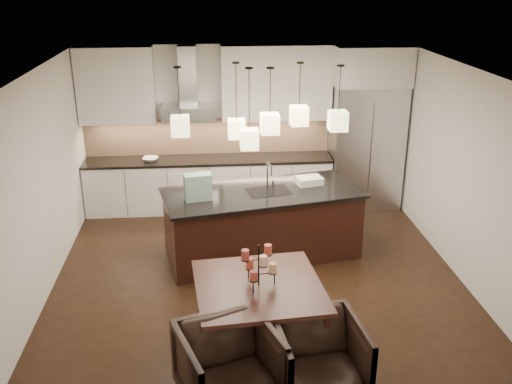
{
  "coord_description": "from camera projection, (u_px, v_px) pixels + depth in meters",
  "views": [
    {
      "loc": [
        -0.62,
        -6.93,
        3.95
      ],
      "look_at": [
        0.0,
        0.2,
        1.15
      ],
      "focal_mm": 40.0,
      "sensor_mm": 36.0,
      "label": 1
    }
  ],
  "objects": [
    {
      "name": "candelabra",
      "position": [
        259.0,
        265.0,
        6.01
      ],
      "size": [
        0.42,
        0.42,
        0.47
      ],
      "primitive_type": null,
      "rotation": [
        0.0,
        0.0,
        0.09
      ],
      "color": "black",
      "rests_on": "dining_table"
    },
    {
      "name": "pendant_c",
      "position": [
        270.0,
        124.0,
        7.45
      ],
      "size": [
        0.24,
        0.24,
        0.26
      ],
      "primitive_type": "cube",
      "color": "beige",
      "rests_on": "ceiling"
    },
    {
      "name": "upper_cab_left",
      "position": [
        116.0,
        85.0,
        9.34
      ],
      "size": [
        1.25,
        0.35,
        1.25
      ],
      "primitive_type": "cube",
      "color": "silver",
      "rests_on": "wall_back"
    },
    {
      "name": "wall_front",
      "position": [
        286.0,
        291.0,
        4.85
      ],
      "size": [
        5.5,
        0.02,
        2.8
      ],
      "primitive_type": "cube",
      "color": "silver",
      "rests_on": "ground"
    },
    {
      "name": "wall_left",
      "position": [
        40.0,
        186.0,
        7.18
      ],
      "size": [
        0.02,
        5.5,
        2.8
      ],
      "primitive_type": "cube",
      "color": "silver",
      "rests_on": "ground"
    },
    {
      "name": "food_container",
      "position": [
        309.0,
        181.0,
        8.38
      ],
      "size": [
        0.41,
        0.33,
        0.11
      ],
      "primitive_type": "cube",
      "rotation": [
        0.0,
        0.0,
        0.2
      ],
      "color": "silver",
      "rests_on": "island_top"
    },
    {
      "name": "fruit_bowl",
      "position": [
        151.0,
        159.0,
        9.65
      ],
      "size": [
        0.29,
        0.29,
        0.06
      ],
      "primitive_type": "imported",
      "rotation": [
        0.0,
        0.0,
        -0.12
      ],
      "color": "silver",
      "rests_on": "countertop"
    },
    {
      "name": "upper_cab_right",
      "position": [
        277.0,
        83.0,
        9.55
      ],
      "size": [
        1.85,
        0.35,
        1.25
      ],
      "primitive_type": "cube",
      "color": "silver",
      "rests_on": "wall_back"
    },
    {
      "name": "dining_table",
      "position": [
        259.0,
        317.0,
        6.24
      ],
      "size": [
        1.45,
        1.45,
        0.8
      ],
      "primitive_type": null,
      "rotation": [
        0.0,
        0.0,
        0.09
      ],
      "color": "black",
      "rests_on": "floor"
    },
    {
      "name": "candle_f",
      "position": [
        263.0,
        261.0,
        5.84
      ],
      "size": [
        0.09,
        0.09,
        0.11
      ],
      "primitive_type": "cylinder",
      "rotation": [
        0.0,
        0.0,
        0.09
      ],
      "color": "#F5C495",
      "rests_on": "candelabra"
    },
    {
      "name": "armchair_left",
      "position": [
        229.0,
        367.0,
        5.43
      ],
      "size": [
        1.13,
        1.15,
        0.83
      ],
      "primitive_type": "imported",
      "rotation": [
        0.0,
        0.0,
        0.33
      ],
      "color": "black",
      "rests_on": "floor"
    },
    {
      "name": "tote_bag",
      "position": [
        198.0,
        187.0,
        7.77
      ],
      "size": [
        0.4,
        0.27,
        0.37
      ],
      "primitive_type": "cube",
      "rotation": [
        0.0,
        0.0,
        0.2
      ],
      "color": "#1C523D",
      "rests_on": "island_top"
    },
    {
      "name": "lower_cabinets",
      "position": [
        209.0,
        185.0,
        9.96
      ],
      "size": [
        4.21,
        0.62,
        0.88
      ],
      "primitive_type": "cube",
      "color": "silver",
      "rests_on": "floor"
    },
    {
      "name": "armchair_right",
      "position": [
        319.0,
        359.0,
        5.58
      ],
      "size": [
        0.94,
        0.96,
        0.79
      ],
      "primitive_type": "imported",
      "rotation": [
        0.0,
        0.0,
        0.11
      ],
      "color": "black",
      "rests_on": "floor"
    },
    {
      "name": "refrigerator",
      "position": [
        365.0,
        147.0,
        9.9
      ],
      "size": [
        1.2,
        0.72,
        2.15
      ],
      "primitive_type": "cube",
      "color": "#B7B7BA",
      "rests_on": "floor"
    },
    {
      "name": "candle_c",
      "position": [
        254.0,
        276.0,
        5.89
      ],
      "size": [
        0.09,
        0.09,
        0.11
      ],
      "primitive_type": "cylinder",
      "rotation": [
        0.0,
        0.0,
        0.09
      ],
      "color": "#A23A34",
      "rests_on": "candelabra"
    },
    {
      "name": "island_top",
      "position": [
        262.0,
        193.0,
        8.12
      ],
      "size": [
        2.98,
        1.71,
        0.04
      ],
      "primitive_type": "cube",
      "rotation": [
        0.0,
        0.0,
        0.2
      ],
      "color": "black",
      "rests_on": "island_body"
    },
    {
      "name": "backsplash",
      "position": [
        208.0,
        136.0,
        9.95
      ],
      "size": [
        4.21,
        0.02,
        0.63
      ],
      "primitive_type": "cube",
      "color": "tan",
      "rests_on": "countertop"
    },
    {
      "name": "candle_b",
      "position": [
        250.0,
        264.0,
        6.13
      ],
      "size": [
        0.09,
        0.09,
        0.11
      ],
      "primitive_type": "cylinder",
      "rotation": [
        0.0,
        0.0,
        0.09
      ],
      "color": "#C54836",
      "rests_on": "candelabra"
    },
    {
      "name": "pendant_f",
      "position": [
        249.0,
        139.0,
        7.51
      ],
      "size": [
        0.24,
        0.24,
        0.26
      ],
      "primitive_type": "cube",
      "color": "beige",
      "rests_on": "ceiling"
    },
    {
      "name": "candle_d",
      "position": [
        268.0,
        250.0,
        6.07
      ],
      "size": [
        0.09,
        0.09,
        0.11
      ],
      "primitive_type": "cylinder",
      "rotation": [
        0.0,
        0.0,
        0.09
      ],
      "color": "#C54836",
      "rests_on": "candelabra"
    },
    {
      "name": "floor",
      "position": [
        257.0,
        275.0,
        7.92
      ],
      "size": [
        5.5,
        5.5,
        0.02
      ],
      "primitive_type": "cube",
      "color": "black",
      "rests_on": "ground"
    },
    {
      "name": "island_body",
      "position": [
        262.0,
        225.0,
        8.3
      ],
      "size": [
        2.88,
        1.61,
        0.96
      ],
      "primitive_type": "cube",
      "rotation": [
        0.0,
        0.0,
        0.2
      ],
      "color": "black",
      "rests_on": "floor"
    },
    {
      "name": "candle_e",
      "position": [
        245.0,
        255.0,
        5.96
      ],
      "size": [
        0.09,
        0.09,
        0.11
      ],
      "primitive_type": "cylinder",
      "rotation": [
        0.0,
        0.0,
        0.09
      ],
      "color": "#A23A34",
      "rests_on": "candelabra"
    },
    {
      "name": "fridge_panel",
      "position": [
        371.0,
        65.0,
        9.39
      ],
      "size": [
        1.26,
        0.72,
        0.65
      ],
      "primitive_type": "cube",
      "color": "silver",
      "rests_on": "refrigerator"
    },
    {
      "name": "candle_a",
      "position": [
        273.0,
        268.0,
        6.05
      ],
      "size": [
        0.09,
        0.09,
        0.11
      ],
      "primitive_type": "cylinder",
      "rotation": [
        0.0,
        0.0,
        0.09
      ],
      "color": "#F5C495",
      "rests_on": "candelabra"
    },
    {
      "name": "pendant_d",
      "position": [
        299.0,
        116.0,
        7.85
      ],
      "size": [
        0.24,
        0.24,
        0.26
      ],
      "primitive_type": "cube",
      "color": "beige",
      "rests_on": "ceiling"
    },
    {
      "name": "wall_back",
      "position": [
        243.0,
        126.0,
        9.97
      ],
      "size": [
        5.5,
        0.02,
        2.8
      ],
      "primitive_type": "cube",
      "color": "silver",
      "rests_on": "ground"
    },
    {
      "name": "hood_chimney",
      "position": [
        188.0,
        75.0,
        9.4
      ],
      "size": [
        0.3,
        0.28,
        0.96
      ],
      "primitive_type": "cube",
      "color": "#B7B7BA",
      "rests_on": "hood_canopy"
    },
    {
      "name": "wall_right",
      "position": [
        462.0,
        174.0,
        7.63
      ],
      "size": [
        0.02,
        5.5,
        2.8
      ],
      "primitive_type": "cube",
      "color": "silver",
      "rests_on": "ground"
    },
    {
      "name": "pendant_b",
      "position": [
        237.0,
        129.0,
        7.91
      ],
      "size": [
        0.24,
        0.24,
        0.26
      ],
      "primitive_type": "cube",
      "color": "beige",
      "rests_on": "ceiling"
    },
    {
      "name": "countertop",
      "position": [
        209.0,
        160.0,
        9.79
      ],
      "size": [
        4.21,
        0.66,
        0.04
      ],
      "primitive_type": "cube",
      "color": "black",
      "rests_on": "lower_cabinets"
    },
    {
      "name": "pendant_a",
      "position": [
        180.0,
        126.0,
        7.52
      ],
      "size": [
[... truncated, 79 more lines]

